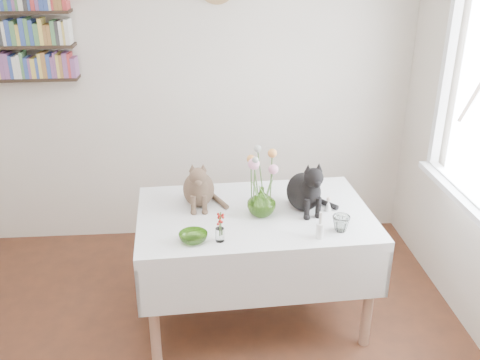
{
  "coord_description": "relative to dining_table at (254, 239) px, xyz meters",
  "views": [
    {
      "loc": [
        0.3,
        -1.9,
        2.33
      ],
      "look_at": [
        0.52,
        0.96,
        1.05
      ],
      "focal_mm": 40.0,
      "sensor_mm": 36.0,
      "label": 1
    }
  ],
  "objects": [
    {
      "name": "room",
      "position": [
        -0.62,
        -1.06,
        0.66
      ],
      "size": [
        4.08,
        4.58,
        2.58
      ],
      "color": "brown",
      "rests_on": "ground"
    },
    {
      "name": "dining_table",
      "position": [
        0.0,
        0.0,
        0.0
      ],
      "size": [
        1.5,
        1.01,
        0.78
      ],
      "color": "white",
      "rests_on": "room"
    },
    {
      "name": "tabby_cat",
      "position": [
        -0.35,
        0.15,
        0.36
      ],
      "size": [
        0.22,
        0.28,
        0.33
      ],
      "primitive_type": null,
      "rotation": [
        0.0,
        0.0,
        0.0
      ],
      "color": "brown",
      "rests_on": "dining_table"
    },
    {
      "name": "black_cat",
      "position": [
        0.31,
        0.04,
        0.37
      ],
      "size": [
        0.3,
        0.35,
        0.36
      ],
      "primitive_type": null,
      "rotation": [
        0.0,
        0.0,
        0.23
      ],
      "color": "black",
      "rests_on": "dining_table"
    },
    {
      "name": "flower_vase",
      "position": [
        0.04,
        -0.04,
        0.29
      ],
      "size": [
        0.22,
        0.22,
        0.19
      ],
      "primitive_type": "imported",
      "rotation": [
        0.0,
        0.0,
        0.27
      ],
      "color": "#6FAA37",
      "rests_on": "dining_table"
    },
    {
      "name": "green_bowl",
      "position": [
        -0.38,
        -0.33,
        0.22
      ],
      "size": [
        0.2,
        0.2,
        0.05
      ],
      "primitive_type": "imported",
      "rotation": [
        0.0,
        0.0,
        -0.24
      ],
      "color": "#6FAA37",
      "rests_on": "dining_table"
    },
    {
      "name": "drinking_glass",
      "position": [
        0.48,
        -0.27,
        0.24
      ],
      "size": [
        0.13,
        0.13,
        0.1
      ],
      "primitive_type": "imported",
      "rotation": [
        0.0,
        0.0,
        -0.24
      ],
      "color": "white",
      "rests_on": "dining_table"
    },
    {
      "name": "candlestick",
      "position": [
        0.34,
        -0.34,
        0.25
      ],
      "size": [
        0.05,
        0.05,
        0.17
      ],
      "color": "white",
      "rests_on": "dining_table"
    },
    {
      "name": "berry_jar",
      "position": [
        -0.23,
        -0.33,
        0.28
      ],
      "size": [
        0.05,
        0.05,
        0.2
      ],
      "color": "white",
      "rests_on": "dining_table"
    },
    {
      "name": "porcelain_figurine",
      "position": [
        0.46,
        -0.01,
        0.23
      ],
      "size": [
        0.05,
        0.05,
        0.1
      ],
      "color": "white",
      "rests_on": "dining_table"
    },
    {
      "name": "flower_bouquet",
      "position": [
        0.03,
        -0.02,
        0.53
      ],
      "size": [
        0.17,
        0.12,
        0.39
      ],
      "color": "#4C7233",
      "rests_on": "flower_vase"
    },
    {
      "name": "bookshelf_unit",
      "position": [
        -1.72,
        1.1,
        1.25
      ],
      "size": [
        1.0,
        0.16,
        0.91
      ],
      "color": "black",
      "rests_on": "room"
    }
  ]
}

